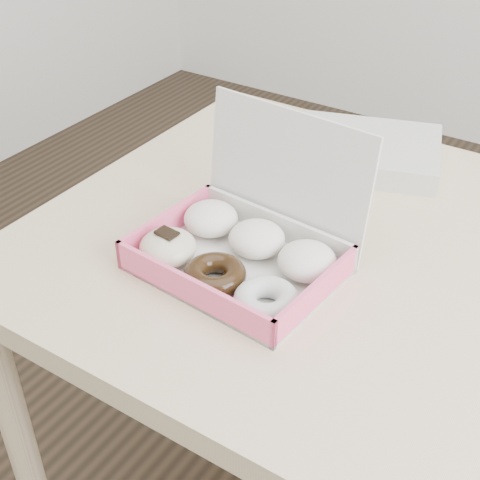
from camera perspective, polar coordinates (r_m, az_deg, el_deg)
The scene contains 3 objects.
table at distance 1.03m, azimuth 15.47°, elevation -6.38°, with size 1.20×0.80×0.75m.
donut_box at distance 0.94m, azimuth 0.18°, elevation -0.51°, with size 0.29×0.25×0.20m.
newspapers at distance 1.23m, azimuth 10.76°, elevation 7.50°, with size 0.25×0.20×0.04m, color beige.
Camera 1 is at (0.17, -0.77, 1.33)m, focal length 50.00 mm.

